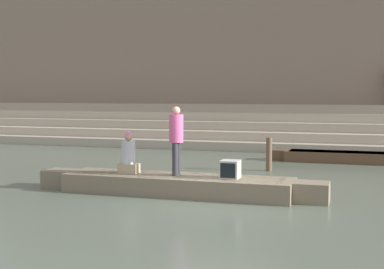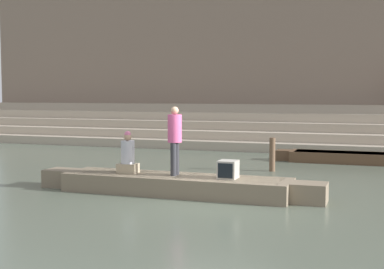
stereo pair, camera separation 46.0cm
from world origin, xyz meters
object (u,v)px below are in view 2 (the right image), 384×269
Objects in this scene: person_standing at (175,136)px; tv_set at (228,169)px; rowboat_main at (175,184)px; moored_boat_shore at (346,157)px; mooring_post at (272,154)px; person_rowing at (128,156)px.

person_standing reaches higher than tv_set.
moored_boat_shore is (3.48, 7.40, -0.04)m from rowboat_main.
rowboat_main is at bearing -107.87° from mooring_post.
person_rowing is at bearing 175.16° from tv_set.
tv_set is at bearing -1.26° from rowboat_main.
person_standing is at bearing -108.03° from mooring_post.
tv_set is at bearing -13.86° from person_rowing.
person_rowing is at bearing -170.32° from person_standing.
moored_boat_shore is at bearing 54.96° from mooring_post.
person_standing is 1.58× the size of mooring_post.
moored_boat_shore is at bearing 43.66° from person_rowing.
rowboat_main is 8.18m from moored_boat_shore.
person_rowing is 8.81m from moored_boat_shore.
person_rowing reaches higher than rowboat_main.
person_rowing is at bearing -121.10° from moored_boat_shore.
rowboat_main is at bearing -113.65° from moored_boat_shore.
mooring_post reaches higher than rowboat_main.
person_standing is 3.50× the size of tv_set.
person_standing is 1.52m from tv_set.
person_rowing is at bearing -120.99° from mooring_post.
person_rowing is 2.58m from tv_set.
moored_boat_shore is (4.74, 7.40, -0.66)m from person_rowing.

